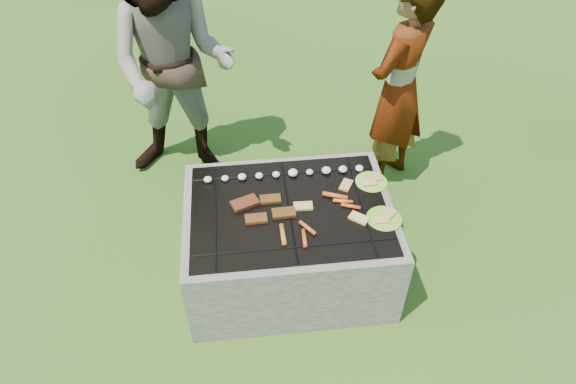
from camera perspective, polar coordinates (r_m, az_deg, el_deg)
The scene contains 10 objects.
lawn at distance 3.61m, azimuth 0.09°, elevation -8.68°, with size 60.00×60.00×0.00m, color #234C13.
fire_pit at distance 3.40m, azimuth 0.10°, elevation -5.73°, with size 1.30×1.00×0.62m.
mushrooms at distance 3.36m, azimuth 0.15°, elevation 2.10°, with size 1.05×0.06×0.04m.
pork_slabs at distance 3.15m, azimuth -3.02°, elevation -1.74°, with size 0.40×0.25×0.02m.
sausages at distance 3.09m, azimuth 3.37°, elevation -2.75°, with size 0.52×0.44×0.03m.
bread_on_grate at distance 3.18m, azimuth 5.28°, elevation -1.32°, with size 0.45×0.43×0.02m.
plate_far at distance 3.38m, azimuth 9.25°, elevation 1.12°, with size 0.22×0.22×0.03m.
plate_near at distance 3.15m, azimuth 10.66°, elevation -2.91°, with size 0.28×0.28×0.03m.
cook at distance 3.90m, azimuth 12.19°, elevation 11.09°, with size 0.61×0.40×1.66m, color #A49A89.
bystander at distance 3.92m, azimuth -12.60°, elevation 13.39°, with size 0.93×0.73×1.92m, color #AAA08D.
Camera 1 is at (-0.26, -2.22, 2.84)m, focal length 32.00 mm.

